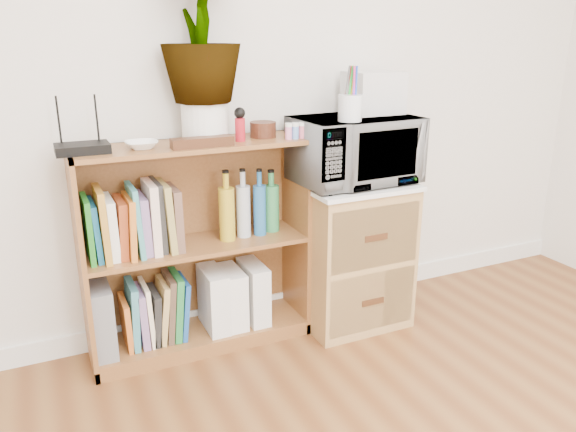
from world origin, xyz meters
TOP-DOWN VIEW (x-y plane):
  - skirting_board at (0.00, 2.24)m, footprint 4.00×0.02m
  - bookshelf at (-0.35, 2.10)m, footprint 1.00×0.30m
  - wicker_unit at (0.40, 2.02)m, footprint 0.50×0.45m
  - microwave at (0.40, 2.02)m, footprint 0.57×0.40m
  - pen_cup at (0.31, 1.92)m, footprint 0.10×0.10m
  - small_appliance at (0.54, 2.08)m, footprint 0.25×0.20m
  - router at (-0.79, 2.08)m, footprint 0.20×0.14m
  - white_bowl at (-0.56, 2.07)m, footprint 0.13×0.13m
  - plant_pot at (-0.28, 2.12)m, footprint 0.19×0.19m
  - potted_plant at (-0.28, 2.12)m, footprint 0.33×0.33m
  - trinket_box at (-0.33, 2.00)m, footprint 0.25×0.06m
  - kokeshi_doll at (-0.15, 2.06)m, footprint 0.04×0.04m
  - wooden_bowl at (-0.02, 2.11)m, footprint 0.12×0.12m
  - paint_jars at (0.09, 2.01)m, footprint 0.12×0.04m
  - file_box at (-0.79, 2.10)m, footprint 0.09×0.25m
  - magazine_holder_left at (-0.29, 2.09)m, footprint 0.09×0.23m
  - magazine_holder_mid at (-0.20, 2.09)m, footprint 0.09×0.22m
  - magazine_holder_right at (-0.09, 2.09)m, footprint 0.09×0.23m
  - cookbooks at (-0.61, 2.10)m, footprint 0.38×0.20m
  - liquor_bottles at (-0.09, 2.10)m, footprint 0.30×0.07m
  - lower_books at (-0.56, 2.10)m, footprint 0.29×0.19m

SIDE VIEW (x-z plane):
  - skirting_board at x=0.00m, z-range 0.00..0.10m
  - lower_books at x=-0.56m, z-range 0.06..0.36m
  - magazine_holder_mid at x=-0.20m, z-range 0.07..0.35m
  - magazine_holder_right at x=-0.09m, z-range 0.07..0.36m
  - magazine_holder_left at x=-0.29m, z-range 0.07..0.36m
  - file_box at x=-0.79m, z-range 0.07..0.38m
  - wicker_unit at x=0.40m, z-range 0.00..0.70m
  - bookshelf at x=-0.35m, z-range 0.00..0.95m
  - cookbooks at x=-0.61m, z-range 0.48..0.79m
  - liquor_bottles at x=-0.09m, z-range 0.49..0.81m
  - microwave at x=0.40m, z-range 0.72..1.03m
  - white_bowl at x=-0.56m, z-range 0.95..0.98m
  - router at x=-0.79m, z-range 0.95..0.99m
  - trinket_box at x=-0.33m, z-range 0.95..0.99m
  - paint_jars at x=0.09m, z-range 0.95..1.01m
  - wooden_bowl at x=-0.02m, z-range 0.95..1.02m
  - kokeshi_doll at x=-0.15m, z-range 0.95..1.05m
  - plant_pot at x=-0.28m, z-range 0.95..1.12m
  - pen_cup at x=0.31m, z-range 1.03..1.14m
  - small_appliance at x=0.54m, z-range 1.03..1.22m
  - potted_plant at x=-0.28m, z-range 1.12..1.70m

